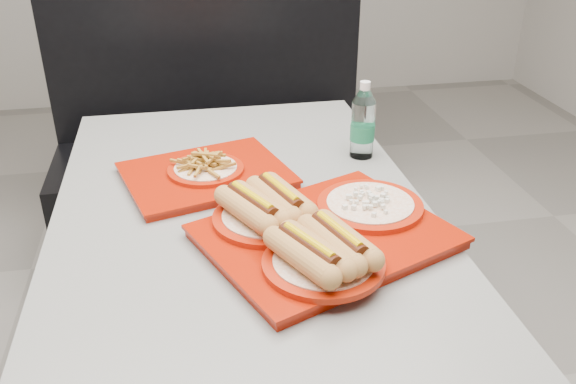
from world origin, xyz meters
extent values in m
cylinder|color=black|center=(0.00, 0.00, 0.38)|extent=(0.11, 0.11, 0.66)
cube|color=black|center=(0.00, 0.00, 0.70)|extent=(0.92, 1.42, 0.01)
cube|color=gray|center=(0.00, 0.00, 0.73)|extent=(0.90, 1.40, 0.04)
cube|color=black|center=(0.00, 1.02, 0.23)|extent=(1.30, 0.55, 0.45)
cube|color=black|center=(0.00, 1.26, 0.80)|extent=(1.30, 0.10, 1.10)
cube|color=#951504|center=(0.16, -0.20, 0.76)|extent=(0.61, 0.55, 0.02)
cube|color=#951504|center=(0.16, -0.20, 0.77)|extent=(0.62, 0.56, 0.01)
cylinder|color=#A01A05|center=(0.13, -0.33, 0.79)|extent=(0.25, 0.25, 0.01)
cylinder|color=white|center=(0.13, -0.33, 0.79)|extent=(0.20, 0.20, 0.01)
cylinder|color=#A01A05|center=(0.04, -0.13, 0.79)|extent=(0.25, 0.25, 0.01)
cylinder|color=white|center=(0.04, -0.13, 0.79)|extent=(0.20, 0.20, 0.01)
cylinder|color=#A01A05|center=(0.29, -0.12, 0.79)|extent=(0.25, 0.25, 0.01)
cylinder|color=white|center=(0.29, -0.12, 0.79)|extent=(0.20, 0.20, 0.01)
cube|color=#951504|center=(-0.08, 0.16, 0.76)|extent=(0.47, 0.41, 0.02)
cube|color=#951504|center=(-0.08, 0.16, 0.77)|extent=(0.48, 0.42, 0.01)
cylinder|color=#A01A05|center=(-0.08, 0.16, 0.78)|extent=(0.20, 0.20, 0.01)
cylinder|color=white|center=(-0.08, 0.16, 0.78)|extent=(0.16, 0.16, 0.00)
cylinder|color=silver|center=(0.37, 0.23, 0.83)|extent=(0.07, 0.07, 0.16)
cylinder|color=#1B6F47|center=(0.37, 0.23, 0.82)|extent=(0.07, 0.07, 0.05)
cone|color=silver|center=(0.37, 0.23, 0.93)|extent=(0.07, 0.07, 0.04)
cylinder|color=silver|center=(0.37, 0.23, 0.96)|extent=(0.03, 0.03, 0.02)
camera|label=1|loc=(-0.13, -1.30, 1.48)|focal=38.00mm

